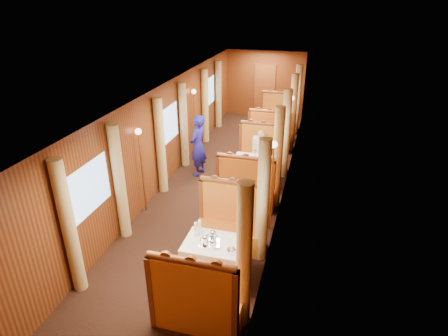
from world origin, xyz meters
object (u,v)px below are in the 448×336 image
(banquette_mid_aft, at_px, (261,155))
(banquette_far_fwd, at_px, (269,137))
(rose_vase_far, at_px, (274,112))
(banquette_far_aft, at_px, (278,118))
(teapot_back, at_px, (213,236))
(table_far, at_px, (274,128))
(table_near, at_px, (216,261))
(rose_vase_mid, at_px, (255,152))
(banquette_near_aft, at_px, (230,226))
(tea_tray, at_px, (209,243))
(banquette_near_fwd, at_px, (197,303))
(fruit_plate, at_px, (231,250))
(passenger, at_px, (260,148))
(steward, at_px, (198,146))
(teapot_left, at_px, (205,241))
(banquette_mid_fwd, at_px, (246,190))
(table_mid, at_px, (254,173))
(teapot_right, at_px, (213,245))

(banquette_mid_aft, height_order, banquette_far_fwd, same)
(banquette_mid_aft, distance_m, rose_vase_far, 2.54)
(banquette_far_aft, bearing_deg, teapot_back, -90.45)
(table_far, xyz_separation_m, rose_vase_far, (-0.03, 0.01, 0.55))
(table_near, relative_size, banquette_mid_aft, 0.78)
(banquette_far_fwd, distance_m, rose_vase_mid, 2.52)
(banquette_near_aft, height_order, tea_tray, banquette_near_aft)
(banquette_near_fwd, relative_size, fruit_plate, 6.18)
(banquette_near_aft, relative_size, passenger, 1.76)
(table_far, height_order, steward, steward)
(steward, bearing_deg, banquette_mid_aft, 122.15)
(steward, bearing_deg, teapot_left, 27.74)
(banquette_mid_fwd, relative_size, teapot_left, 7.19)
(banquette_near_fwd, distance_m, teapot_left, 1.01)
(table_mid, bearing_deg, banquette_near_fwd, -90.00)
(banquette_near_aft, height_order, banquette_far_aft, same)
(banquette_mid_fwd, xyz_separation_m, steward, (-1.57, 1.31, 0.40))
(table_near, relative_size, tea_tray, 3.09)
(banquette_near_aft, xyz_separation_m, banquette_far_aft, (0.00, 7.00, 0.00))
(banquette_near_aft, bearing_deg, banquette_mid_aft, 90.00)
(teapot_right, height_order, teapot_back, teapot_back)
(banquette_far_fwd, xyz_separation_m, steward, (-1.57, -2.19, 0.40))
(table_far, bearing_deg, teapot_back, -90.51)
(table_far, height_order, rose_vase_far, rose_vase_far)
(table_near, bearing_deg, banquette_far_fwd, 90.00)
(banquette_far_aft, xyz_separation_m, rose_vase_far, (-0.03, -1.01, 0.50))
(table_far, relative_size, rose_vase_far, 2.92)
(tea_tray, bearing_deg, banquette_mid_fwd, 87.84)
(teapot_back, bearing_deg, rose_vase_mid, 73.10)
(rose_vase_far, bearing_deg, banquette_mid_aft, -89.35)
(banquette_far_fwd, xyz_separation_m, banquette_far_aft, (0.00, 2.03, 0.00))
(table_far, distance_m, rose_vase_mid, 3.52)
(table_far, bearing_deg, banquette_mid_fwd, -90.00)
(banquette_near_aft, distance_m, fruit_plate, 1.23)
(rose_vase_far, distance_m, passenger, 2.73)
(rose_vase_mid, xyz_separation_m, steward, (-1.57, 0.28, -0.10))
(banquette_mid_fwd, xyz_separation_m, rose_vase_far, (-0.03, 4.52, 0.50))
(banquette_near_aft, relative_size, teapot_back, 7.78)
(steward, bearing_deg, banquette_near_fwd, 25.70)
(table_far, bearing_deg, banquette_far_aft, 90.00)
(banquette_near_aft, bearing_deg, rose_vase_far, 90.27)
(table_mid, height_order, teapot_back, teapot_back)
(banquette_near_aft, distance_m, rose_vase_mid, 2.55)
(teapot_left, relative_size, rose_vase_mid, 0.52)
(fruit_plate, bearing_deg, steward, 115.35)
(teapot_right, distance_m, teapot_back, 0.23)
(banquette_far_aft, bearing_deg, table_far, -90.00)
(banquette_near_fwd, bearing_deg, banquette_mid_fwd, 90.00)
(teapot_left, distance_m, passenger, 4.39)
(rose_vase_mid, bearing_deg, teapot_left, -92.24)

